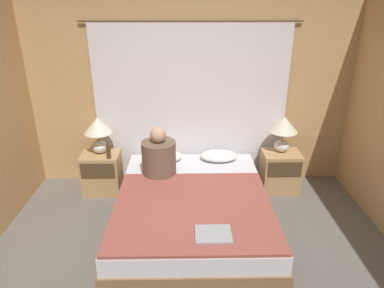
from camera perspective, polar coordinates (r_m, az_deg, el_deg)
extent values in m
plane|color=#66605B|center=(3.29, 0.38, -22.26)|extent=(16.00, 16.00, 0.00)
cube|color=tan|center=(4.45, -0.19, 8.87)|extent=(4.23, 0.06, 2.50)
cube|color=white|center=(4.45, -0.17, 6.08)|extent=(2.46, 0.02, 2.08)
cylinder|color=brown|center=(4.26, -0.19, 19.86)|extent=(2.66, 0.02, 0.02)
cube|color=olive|center=(3.88, 0.08, -12.05)|extent=(1.64, 2.06, 0.22)
cube|color=silver|center=(3.76, 0.08, -9.50)|extent=(1.60, 2.02, 0.19)
cube|color=tan|center=(4.59, -14.76, -4.67)|extent=(0.47, 0.37, 0.53)
cube|color=#4C3823|center=(4.37, -15.48, -4.32)|extent=(0.42, 0.02, 0.19)
cube|color=tan|center=(4.62, 14.45, -4.44)|extent=(0.47, 0.37, 0.53)
cube|color=#4C3823|center=(4.40, 15.23, -4.08)|extent=(0.42, 0.02, 0.19)
ellipsoid|color=silver|center=(4.50, -15.04, -0.48)|extent=(0.19, 0.19, 0.15)
cylinder|color=#B2A893|center=(4.45, -15.22, 1.12)|extent=(0.02, 0.02, 0.12)
cone|color=silver|center=(4.39, -15.43, 3.05)|extent=(0.35, 0.35, 0.20)
ellipsoid|color=silver|center=(4.53, 14.70, -0.28)|extent=(0.19, 0.19, 0.15)
cylinder|color=#B2A893|center=(4.48, 14.87, 1.31)|extent=(0.02, 0.02, 0.12)
cone|color=silver|center=(4.42, 15.08, 3.23)|extent=(0.35, 0.35, 0.20)
ellipsoid|color=white|center=(4.43, -4.78, -2.03)|extent=(0.48, 0.31, 0.12)
ellipsoid|color=white|center=(4.44, 4.53, -1.96)|extent=(0.48, 0.31, 0.12)
cube|color=#994C42|center=(3.46, 0.18, -10.62)|extent=(1.58, 1.41, 0.03)
cylinder|color=brown|center=(4.02, -5.52, -2.43)|extent=(0.40, 0.40, 0.42)
sphere|color=tan|center=(3.90, -5.69, 1.58)|extent=(0.19, 0.19, 0.19)
cylinder|color=#513819|center=(4.31, -13.75, -1.29)|extent=(0.06, 0.06, 0.17)
cylinder|color=#513819|center=(4.26, -13.89, 0.11)|extent=(0.02, 0.02, 0.06)
cube|color=#9EA0A5|center=(3.09, 3.57, -14.76)|extent=(0.32, 0.26, 0.02)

